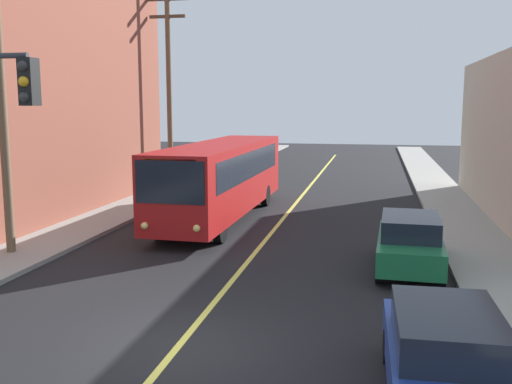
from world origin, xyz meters
The scene contains 9 objects.
ground_plane centered at (0.00, 0.00, 0.00)m, with size 120.00×120.00×0.00m, color black.
sidewalk_left centered at (-7.25, 10.00, 0.07)m, with size 2.50×90.00×0.15m, color gray.
sidewalk_right centered at (7.25, 10.00, 0.07)m, with size 2.50×90.00×0.15m, color gray.
lane_stripe_center centered at (0.00, 15.00, 0.01)m, with size 0.16×60.00×0.01m, color #D8CC4C.
city_bus centered at (-2.53, 12.92, 1.82)m, with size 2.79×12.20×3.20m.
parked_car_blue centered at (4.98, -1.33, 0.84)m, with size 1.91×4.44×1.62m.
parked_car_green centered at (4.83, 6.63, 0.84)m, with size 1.94×4.46×1.62m.
utility_pole_near centered at (-7.58, 5.65, 5.35)m, with size 2.40×0.28×9.42m.
utility_pole_mid centered at (-7.38, 19.99, 6.06)m, with size 2.40×0.28×10.80m.
Camera 1 is at (3.79, -10.50, 4.85)m, focal length 40.80 mm.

